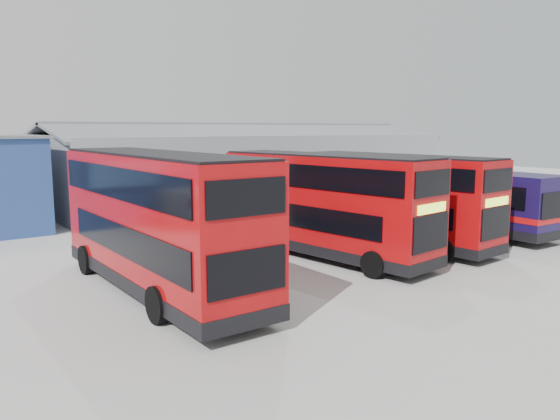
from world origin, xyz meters
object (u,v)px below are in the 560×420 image
(double_decker_left, at_px, (157,224))
(maintenance_shed, at_px, (250,166))
(single_decker_blue, at_px, (449,199))
(double_decker_right, at_px, (395,200))
(double_decker_centre, at_px, (324,206))

(double_decker_left, bearing_deg, maintenance_shed, -130.29)
(double_decker_left, relative_size, single_decker_blue, 0.91)
(maintenance_shed, xyz_separation_m, double_decker_left, (-15.79, -18.49, -0.26))
(double_decker_left, height_order, double_decker_right, double_decker_left)
(double_decker_left, xyz_separation_m, single_decker_blue, (17.74, 1.61, -0.70))
(single_decker_blue, bearing_deg, maintenance_shed, -80.59)
(double_decker_centre, xyz_separation_m, double_decker_right, (4.29, -0.15, -0.07))
(double_decker_centre, relative_size, single_decker_blue, 0.87)
(double_decker_centre, xyz_separation_m, single_decker_blue, (9.88, 0.96, -0.56))
(double_decker_centre, distance_m, double_decker_right, 4.29)
(maintenance_shed, relative_size, double_decker_right, 2.98)
(double_decker_centre, height_order, double_decker_right, double_decker_centre)
(maintenance_shed, bearing_deg, double_decker_centre, -113.97)
(maintenance_shed, relative_size, double_decker_centre, 2.87)
(double_decker_left, height_order, double_decker_centre, double_decker_left)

